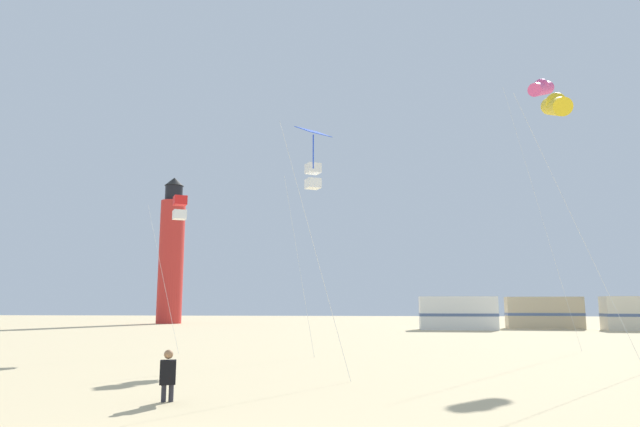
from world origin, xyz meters
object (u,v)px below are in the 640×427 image
object	(u,v)px
kite_diamond_blue	(313,140)
kite_box_white	(313,176)
kite_tube_gold	(556,105)
rv_van_tan	(544,313)
rv_van_white	(458,313)
kite_tube_rainbow	(541,88)
kite_flyer_standing	(168,375)
kite_box_scarlet	(180,208)
lighthouse_distant	(171,254)

from	to	relation	value
kite_diamond_blue	kite_box_white	world-z (taller)	kite_box_white
kite_tube_gold	rv_van_tan	xyz separation A→B (m)	(7.71, 31.55, -8.22)
rv_van_tan	kite_tube_gold	bearing A→B (deg)	-99.25
rv_van_white	rv_van_tan	size ratio (longest dim) A/B	0.98
kite_diamond_blue	kite_tube_rainbow	bearing A→B (deg)	49.09
kite_diamond_blue	kite_box_white	distance (m)	7.74
kite_box_white	rv_van_tan	distance (m)	33.67
kite_flyer_standing	kite_box_scarlet	bearing A→B (deg)	-89.57
lighthouse_distant	rv_van_tan	distance (m)	39.92
rv_van_white	rv_van_tan	bearing A→B (deg)	22.00
kite_box_scarlet	lighthouse_distant	size ratio (longest dim) A/B	0.44
kite_diamond_blue	rv_van_tan	distance (m)	39.81
kite_diamond_blue	kite_box_scarlet	bearing A→B (deg)	130.22
lighthouse_distant	kite_flyer_standing	bearing A→B (deg)	-69.18
kite_tube_gold	kite_box_white	distance (m)	10.46
kite_box_scarlet	kite_tube_gold	distance (m)	17.27
rv_van_white	kite_diamond_blue	bearing A→B (deg)	-104.17
lighthouse_distant	rv_van_white	world-z (taller)	lighthouse_distant
kite_diamond_blue	kite_box_white	bearing A→B (deg)	96.81
kite_tube_rainbow	kite_box_scarlet	bearing A→B (deg)	-169.50
kite_tube_gold	kite_flyer_standing	bearing A→B (deg)	-141.88
kite_tube_gold	kite_tube_rainbow	xyz separation A→B (m)	(1.88, 8.13, 3.82)
kite_flyer_standing	lighthouse_distant	world-z (taller)	lighthouse_distant
kite_box_white	rv_van_tan	world-z (taller)	kite_box_white
kite_tube_rainbow	kite_box_white	bearing A→B (deg)	-158.11
lighthouse_distant	rv_van_tan	size ratio (longest dim) A/B	2.54
kite_box_scarlet	rv_van_white	world-z (taller)	kite_box_scarlet
kite_tube_rainbow	lighthouse_distant	xyz separation A→B (m)	(-32.38, 33.02, -5.59)
rv_van_tan	kite_flyer_standing	bearing A→B (deg)	-110.81
kite_tube_gold	rv_van_tan	distance (m)	33.50
lighthouse_distant	rv_van_white	size ratio (longest dim) A/B	2.60
kite_box_white	kite_tube_rainbow	size ratio (longest dim) A/B	0.60
lighthouse_distant	rv_van_tan	xyz separation A→B (m)	(38.21, -9.60, -6.45)
kite_tube_gold	rv_van_tan	bearing A→B (deg)	76.26
kite_tube_gold	rv_van_white	bearing A→B (deg)	90.44
lighthouse_distant	kite_box_scarlet	bearing A→B (deg)	-68.77
kite_box_scarlet	kite_box_white	xyz separation A→B (m)	(6.65, -1.28, 1.11)
kite_box_scarlet	rv_van_white	size ratio (longest dim) A/B	1.14
lighthouse_distant	kite_tube_rainbow	bearing A→B (deg)	-45.56
rv_van_tan	kite_tube_rainbow	bearing A→B (deg)	-99.49
kite_flyer_standing	kite_box_scarlet	distance (m)	15.82
kite_box_scarlet	kite_tube_gold	world-z (taller)	kite_tube_gold
kite_diamond_blue	lighthouse_distant	xyz separation A→B (m)	(-21.71, 45.34, 0.55)
kite_box_scarlet	rv_van_tan	bearing A→B (deg)	48.07
kite_diamond_blue	rv_van_white	world-z (taller)	kite_diamond_blue
kite_flyer_standing	rv_van_tan	bearing A→B (deg)	-134.58
kite_box_white	kite_tube_rainbow	bearing A→B (deg)	21.89
kite_diamond_blue	kite_tube_gold	xyz separation A→B (m)	(8.80, 4.20, 2.32)
kite_flyer_standing	kite_tube_gold	distance (m)	17.10
kite_diamond_blue	rv_van_tan	world-z (taller)	kite_diamond_blue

